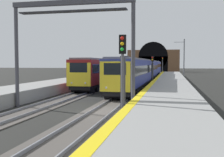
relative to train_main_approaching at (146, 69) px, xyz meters
The scene contains 13 objects.
ground_plane 32.17m from the train_main_approaching, behind, with size 320.00×320.00×0.00m, color black.
platform_right 32.42m from the train_main_approaching, behind, with size 112.00×4.40×1.08m, color gray.
platform_right_edge_strip 32.20m from the train_main_approaching, behind, with size 112.00×0.50×0.01m, color yellow.
track_main_line 32.17m from the train_main_approaching, behind, with size 160.00×2.87×0.21m.
track_adjacent_line 32.57m from the train_main_approaching, behind, with size 160.00×2.71×0.21m.
train_main_approaching is the anchor object (origin of this frame).
train_adjacent_platform 6.40m from the train_main_approaching, 127.52° to the left, with size 38.72×3.04×4.79m.
railway_signal_near 34.85m from the train_main_approaching, behind, with size 0.39×0.38×4.87m.
railway_signal_mid 10.73m from the train_main_approaching, behind, with size 0.39×0.38×4.30m.
railway_signal_far 34.41m from the train_main_approaching, ahead, with size 0.39×0.38×5.16m.
overhead_signal_gantry 31.43m from the train_main_approaching, behind, with size 0.70×9.11×7.80m.
tunnel_portal 58.15m from the train_main_approaching, ahead, with size 2.88×20.04×11.55m.
catenary_mast_near 9.82m from the train_main_approaching, 45.43° to the right, with size 0.22×2.08×8.12m.
Camera 1 is at (-17.56, -4.45, 3.32)m, focal length 43.72 mm.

